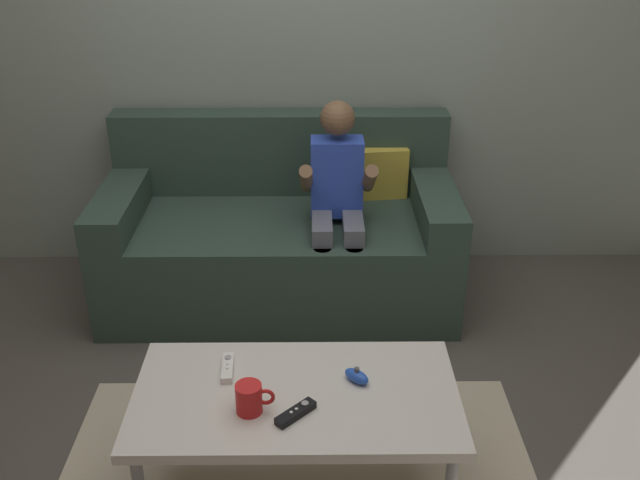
% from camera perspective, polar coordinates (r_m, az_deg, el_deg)
% --- Properties ---
extents(ground_plane, '(8.86, 8.86, 0.00)m').
position_cam_1_polar(ground_plane, '(2.65, -0.79, -17.08)').
color(ground_plane, '#4C4742').
extents(wall_back, '(4.43, 0.05, 2.50)m').
position_cam_1_polar(wall_back, '(3.52, -0.83, 17.18)').
color(wall_back, gray).
rests_on(wall_back, ground).
extents(couch, '(1.64, 0.80, 0.84)m').
position_cam_1_polar(couch, '(3.44, -3.13, 0.22)').
color(couch, '#2D4238').
rests_on(couch, ground).
extents(person_seated_on_couch, '(0.33, 0.41, 1.00)m').
position_cam_1_polar(person_seated_on_couch, '(3.16, 1.39, 3.20)').
color(person_seated_on_couch, slate).
rests_on(person_seated_on_couch, ground).
extents(coffee_table, '(1.01, 0.54, 0.42)m').
position_cam_1_polar(coffee_table, '(2.28, -1.93, -12.86)').
color(coffee_table, beige).
rests_on(coffee_table, ground).
extents(game_remote_black_near_edge, '(0.13, 0.12, 0.03)m').
position_cam_1_polar(game_remote_black_near_edge, '(2.16, -1.96, -13.69)').
color(game_remote_black_near_edge, black).
rests_on(game_remote_black_near_edge, coffee_table).
extents(nunchuk_blue, '(0.10, 0.09, 0.05)m').
position_cam_1_polar(nunchuk_blue, '(2.29, 2.96, -10.86)').
color(nunchuk_blue, blue).
rests_on(nunchuk_blue, coffee_table).
extents(game_remote_white_far_corner, '(0.04, 0.14, 0.03)m').
position_cam_1_polar(game_remote_white_far_corner, '(2.35, -7.42, -10.14)').
color(game_remote_white_far_corner, white).
rests_on(game_remote_white_far_corner, coffee_table).
extents(coffee_mug, '(0.12, 0.08, 0.09)m').
position_cam_1_polar(coffee_mug, '(2.17, -5.65, -12.52)').
color(coffee_mug, red).
rests_on(coffee_mug, coffee_table).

